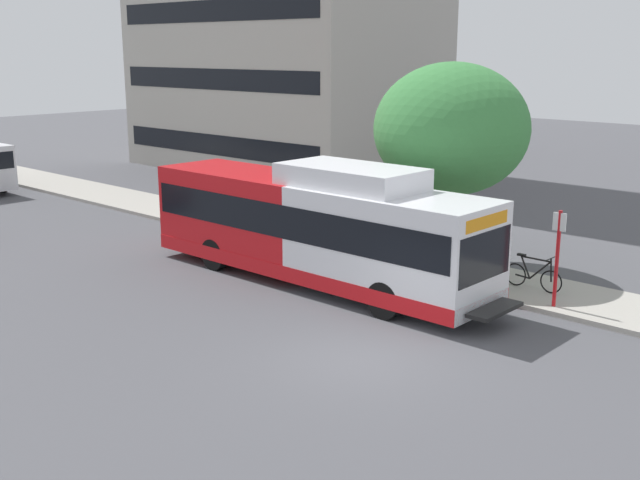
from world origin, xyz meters
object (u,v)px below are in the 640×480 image
transit_bus (315,227)px  bicycle_parked (533,275)px  street_tree_near_stop (451,129)px  bus_stop_sign_pole (558,251)px

transit_bus → bicycle_parked: 6.41m
transit_bus → bicycle_parked: transit_bus is taller
transit_bus → street_tree_near_stop: 5.27m
bicycle_parked → street_tree_near_stop: (0.74, 3.42, 3.83)m
bus_stop_sign_pole → street_tree_near_stop: size_ratio=0.41×
bicycle_parked → transit_bus: bearing=122.3°
bus_stop_sign_pole → street_tree_near_stop: (1.73, 4.55, 2.74)m
bus_stop_sign_pole → street_tree_near_stop: 5.59m
bicycle_parked → street_tree_near_stop: street_tree_near_stop is taller
bus_stop_sign_pole → bicycle_parked: size_ratio=1.48×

